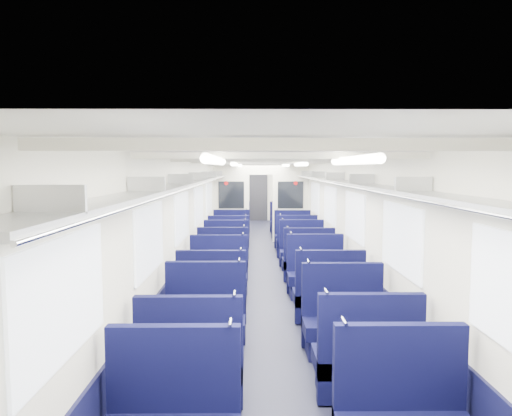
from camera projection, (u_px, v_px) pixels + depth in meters
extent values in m
cube|color=black|center=(264.00, 266.00, 10.35)|extent=(2.80, 18.00, 0.01)
cube|color=white|center=(264.00, 161.00, 10.15)|extent=(2.80, 18.00, 0.01)
cube|color=silver|center=(201.00, 214.00, 10.24)|extent=(0.02, 18.00, 2.35)
cube|color=black|center=(202.00, 251.00, 10.31)|extent=(0.03, 17.90, 0.70)
cube|color=silver|center=(326.00, 214.00, 10.26)|extent=(0.02, 18.00, 2.35)
cube|color=black|center=(325.00, 250.00, 10.33)|extent=(0.03, 17.90, 0.70)
cube|color=silver|center=(258.00, 192.00, 19.21)|extent=(2.80, 0.02, 2.35)
cube|color=#B2B5BA|center=(209.00, 178.00, 10.17)|extent=(0.34, 17.40, 0.04)
cylinder|color=silver|center=(217.00, 179.00, 10.17)|extent=(0.02, 17.40, 0.02)
cube|color=#B2B5BA|center=(51.00, 199.00, 2.19)|extent=(0.34, 0.03, 0.14)
cube|color=#B2B5BA|center=(147.00, 184.00, 4.18)|extent=(0.34, 0.03, 0.14)
cube|color=#B2B5BA|center=(181.00, 179.00, 6.18)|extent=(0.34, 0.03, 0.14)
cube|color=#B2B5BA|center=(198.00, 176.00, 8.17)|extent=(0.34, 0.03, 0.14)
cube|color=#B2B5BA|center=(209.00, 175.00, 10.16)|extent=(0.34, 0.03, 0.14)
cube|color=#B2B5BA|center=(216.00, 174.00, 12.15)|extent=(0.34, 0.03, 0.14)
cube|color=#B2B5BA|center=(221.00, 173.00, 14.15)|extent=(0.34, 0.03, 0.14)
cube|color=#B2B5BA|center=(225.00, 172.00, 16.14)|extent=(0.34, 0.03, 0.14)
cube|color=#B2B5BA|center=(228.00, 172.00, 18.13)|extent=(0.34, 0.03, 0.14)
cube|color=#B2B5BA|center=(319.00, 178.00, 10.19)|extent=(0.34, 17.40, 0.04)
cylinder|color=silver|center=(311.00, 179.00, 10.19)|extent=(0.02, 17.40, 0.02)
cube|color=#B2B5BA|center=(413.00, 184.00, 4.20)|extent=(0.34, 0.03, 0.14)
cube|color=#B2B5BA|center=(362.00, 179.00, 6.20)|extent=(0.34, 0.03, 0.14)
cube|color=#B2B5BA|center=(335.00, 176.00, 8.19)|extent=(0.34, 0.03, 0.14)
cube|color=#B2B5BA|center=(319.00, 175.00, 10.18)|extent=(0.34, 0.03, 0.14)
cube|color=#B2B5BA|center=(308.00, 174.00, 12.17)|extent=(0.34, 0.03, 0.14)
cube|color=#B2B5BA|center=(300.00, 173.00, 14.17)|extent=(0.34, 0.03, 0.14)
cube|color=#B2B5BA|center=(294.00, 172.00, 16.16)|extent=(0.34, 0.03, 0.14)
cube|color=#B2B5BA|center=(290.00, 172.00, 18.15)|extent=(0.34, 0.03, 0.14)
cube|color=white|center=(64.00, 299.00, 2.74)|extent=(0.02, 1.30, 0.75)
cube|color=white|center=(150.00, 239.00, 5.04)|extent=(0.02, 1.30, 0.75)
cube|color=white|center=(182.00, 217.00, 7.33)|extent=(0.02, 1.30, 0.75)
cube|color=white|center=(199.00, 205.00, 9.62)|extent=(0.02, 1.30, 0.75)
cube|color=white|center=(209.00, 198.00, 11.91)|extent=(0.02, 1.30, 0.75)
cube|color=white|center=(217.00, 192.00, 14.70)|extent=(0.02, 1.30, 0.75)
cube|color=white|center=(222.00, 189.00, 16.99)|extent=(0.02, 1.30, 0.75)
cube|color=white|center=(401.00, 239.00, 5.06)|extent=(0.02, 1.30, 0.75)
cube|color=white|center=(355.00, 217.00, 7.35)|extent=(0.02, 1.30, 0.75)
cube|color=white|center=(330.00, 205.00, 9.64)|extent=(0.02, 1.30, 0.75)
cube|color=white|center=(315.00, 198.00, 11.93)|extent=(0.02, 1.30, 0.75)
cube|color=white|center=(303.00, 192.00, 14.72)|extent=(0.02, 1.30, 0.75)
cube|color=white|center=(296.00, 189.00, 17.01)|extent=(0.02, 1.30, 0.75)
cube|color=silver|center=(306.00, 145.00, 2.18)|extent=(2.70, 0.06, 0.06)
cube|color=silver|center=(280.00, 156.00, 4.17)|extent=(2.70, 0.06, 0.06)
cube|color=silver|center=(271.00, 160.00, 6.16)|extent=(2.70, 0.06, 0.06)
cube|color=silver|center=(267.00, 162.00, 8.16)|extent=(2.70, 0.06, 0.06)
cube|color=silver|center=(264.00, 163.00, 10.15)|extent=(2.70, 0.06, 0.06)
cube|color=silver|center=(262.00, 164.00, 12.14)|extent=(2.70, 0.06, 0.06)
cube|color=silver|center=(261.00, 164.00, 14.13)|extent=(2.70, 0.06, 0.06)
cube|color=silver|center=(260.00, 165.00, 16.13)|extent=(2.70, 0.06, 0.06)
cube|color=silver|center=(259.00, 165.00, 18.12)|extent=(2.70, 0.06, 0.06)
cylinder|color=white|center=(216.00, 160.00, 3.67)|extent=(0.07, 1.60, 0.07)
cylinder|color=white|center=(235.00, 164.00, 7.66)|extent=(0.07, 1.60, 0.07)
cylinder|color=white|center=(240.00, 165.00, 11.15)|extent=(0.07, 1.60, 0.07)
cylinder|color=white|center=(244.00, 166.00, 15.63)|extent=(0.07, 1.60, 0.07)
cylinder|color=white|center=(353.00, 160.00, 3.68)|extent=(0.07, 1.60, 0.07)
cylinder|color=white|center=(301.00, 164.00, 7.67)|extent=(0.07, 1.60, 0.07)
cylinder|color=white|center=(285.00, 165.00, 11.15)|extent=(0.07, 1.60, 0.07)
cylinder|color=white|center=(276.00, 166.00, 15.64)|extent=(0.07, 1.60, 0.07)
cube|color=black|center=(258.00, 197.00, 19.17)|extent=(0.75, 0.06, 2.00)
cube|color=silver|center=(231.00, 202.00, 13.63)|extent=(1.05, 0.08, 2.35)
cube|color=black|center=(231.00, 195.00, 13.56)|extent=(0.76, 0.02, 0.80)
cylinder|color=red|center=(226.00, 183.00, 13.53)|extent=(0.12, 0.01, 0.12)
cube|color=silver|center=(290.00, 202.00, 13.65)|extent=(1.05, 0.08, 2.35)
cube|color=black|center=(291.00, 195.00, 13.58)|extent=(0.76, 0.02, 0.80)
cylinder|color=red|center=(296.00, 183.00, 13.54)|extent=(0.12, 0.01, 0.12)
cube|color=silver|center=(261.00, 169.00, 13.55)|extent=(0.70, 0.08, 0.35)
cube|color=#0A0C34|center=(174.00, 394.00, 3.38)|extent=(0.98, 0.09, 1.04)
cylinder|color=silver|center=(230.00, 322.00, 3.34)|extent=(0.02, 0.15, 0.02)
cube|color=#0A0C34|center=(399.00, 392.00, 3.41)|extent=(0.98, 0.09, 1.04)
cylinder|color=silver|center=(344.00, 321.00, 3.36)|extent=(0.02, 0.15, 0.02)
cube|color=#0A0C34|center=(192.00, 365.00, 4.37)|extent=(0.98, 0.51, 0.17)
cube|color=black|center=(192.00, 386.00, 4.39)|extent=(0.90, 0.41, 0.25)
cube|color=#0A0C34|center=(189.00, 352.00, 4.14)|extent=(0.98, 0.09, 1.04)
cylinder|color=silver|center=(234.00, 294.00, 4.10)|extent=(0.02, 0.15, 0.02)
cube|color=#0A0C34|center=(364.00, 361.00, 4.45)|extent=(0.98, 0.51, 0.17)
cube|color=black|center=(364.00, 382.00, 4.47)|extent=(0.90, 0.41, 0.25)
cube|color=#0A0C34|center=(370.00, 349.00, 4.23)|extent=(0.98, 0.09, 1.04)
cylinder|color=silver|center=(326.00, 291.00, 4.18)|extent=(0.02, 0.15, 0.02)
cube|color=#0A0C34|center=(204.00, 325.00, 5.46)|extent=(0.98, 0.51, 0.17)
cube|color=black|center=(204.00, 342.00, 5.48)|extent=(0.90, 0.41, 0.25)
cube|color=#0A0C34|center=(206.00, 303.00, 5.65)|extent=(0.98, 0.09, 1.04)
cylinder|color=silver|center=(239.00, 260.00, 5.61)|extent=(0.02, 0.15, 0.02)
cube|color=#0A0C34|center=(345.00, 328.00, 5.38)|extent=(0.98, 0.51, 0.17)
cube|color=black|center=(345.00, 345.00, 5.40)|extent=(0.90, 0.41, 0.25)
cube|color=#0A0C34|center=(342.00, 305.00, 5.57)|extent=(0.98, 0.09, 1.04)
cylinder|color=silver|center=(308.00, 261.00, 5.52)|extent=(0.02, 0.15, 0.02)
cube|color=#0A0C34|center=(213.00, 297.00, 6.64)|extent=(0.98, 0.51, 0.17)
cube|color=black|center=(213.00, 311.00, 6.66)|extent=(0.90, 0.41, 0.25)
cube|color=#0A0C34|center=(211.00, 287.00, 6.41)|extent=(0.98, 0.09, 1.04)
cylinder|color=silver|center=(241.00, 249.00, 6.37)|extent=(0.02, 0.15, 0.02)
cube|color=#0A0C34|center=(327.00, 297.00, 6.65)|extent=(0.98, 0.51, 0.17)
cube|color=black|center=(327.00, 311.00, 6.67)|extent=(0.90, 0.41, 0.25)
cube|color=#0A0C34|center=(330.00, 287.00, 6.42)|extent=(0.98, 0.09, 1.04)
cylinder|color=silver|center=(301.00, 249.00, 6.37)|extent=(0.02, 0.15, 0.02)
cube|color=#0A0C34|center=(218.00, 280.00, 7.68)|extent=(0.98, 0.51, 0.17)
cube|color=black|center=(218.00, 292.00, 7.70)|extent=(0.90, 0.41, 0.25)
cube|color=#0A0C34|center=(219.00, 265.00, 7.87)|extent=(0.98, 0.09, 1.04)
cylinder|color=silver|center=(243.00, 234.00, 7.83)|extent=(0.02, 0.15, 0.02)
cube|color=#0A0C34|center=(316.00, 278.00, 7.79)|extent=(0.98, 0.51, 0.17)
cube|color=black|center=(316.00, 290.00, 7.81)|extent=(0.90, 0.41, 0.25)
cube|color=#0A0C34|center=(315.00, 264.00, 7.98)|extent=(0.98, 0.09, 1.04)
cylinder|color=silver|center=(291.00, 233.00, 7.93)|extent=(0.02, 0.15, 0.02)
cube|color=#0A0C34|center=(223.00, 262.00, 9.11)|extent=(0.98, 0.51, 0.17)
cube|color=black|center=(223.00, 273.00, 9.13)|extent=(0.90, 0.41, 0.25)
cube|color=#0A0C34|center=(223.00, 254.00, 8.88)|extent=(0.98, 0.09, 1.04)
cylinder|color=silver|center=(244.00, 226.00, 8.84)|extent=(0.02, 0.15, 0.02)
cube|color=#0A0C34|center=(308.00, 263.00, 9.02)|extent=(0.98, 0.51, 0.17)
cube|color=black|center=(308.00, 274.00, 9.04)|extent=(0.90, 0.41, 0.25)
cube|color=#0A0C34|center=(309.00, 255.00, 8.79)|extent=(0.98, 0.09, 1.04)
cylinder|color=silver|center=(288.00, 227.00, 8.74)|extent=(0.02, 0.15, 0.02)
cube|color=#0A0C34|center=(226.00, 255.00, 9.92)|extent=(0.98, 0.51, 0.17)
cube|color=black|center=(226.00, 264.00, 9.94)|extent=(0.90, 0.41, 0.25)
cube|color=#0A0C34|center=(226.00, 243.00, 10.11)|extent=(0.98, 0.09, 1.04)
cylinder|color=silver|center=(245.00, 219.00, 10.06)|extent=(0.02, 0.15, 0.02)
cube|color=#0A0C34|center=(302.00, 254.00, 9.98)|extent=(0.98, 0.51, 0.17)
cube|color=black|center=(302.00, 264.00, 9.99)|extent=(0.90, 0.41, 0.25)
cube|color=#0A0C34|center=(301.00, 243.00, 10.17)|extent=(0.98, 0.09, 1.04)
cylinder|color=silver|center=(283.00, 219.00, 10.12)|extent=(0.02, 0.15, 0.02)
cube|color=#0A0C34|center=(229.00, 244.00, 11.25)|extent=(0.98, 0.51, 0.17)
cube|color=black|center=(229.00, 253.00, 11.27)|extent=(0.90, 0.41, 0.25)
cube|color=#0A0C34|center=(228.00, 237.00, 11.03)|extent=(0.98, 0.09, 1.04)
cylinder|color=silver|center=(246.00, 215.00, 10.98)|extent=(0.02, 0.15, 0.02)
cube|color=#0A0C34|center=(296.00, 243.00, 11.38)|extent=(0.98, 0.51, 0.17)
cube|color=black|center=(296.00, 252.00, 11.40)|extent=(0.90, 0.41, 0.25)
cube|color=#0A0C34|center=(297.00, 236.00, 11.15)|extent=(0.98, 0.09, 1.04)
cylinder|color=silver|center=(280.00, 214.00, 11.10)|extent=(0.02, 0.15, 0.02)
cube|color=#0A0C34|center=(231.00, 237.00, 12.40)|extent=(0.98, 0.51, 0.17)
cube|color=black|center=(231.00, 245.00, 12.42)|extent=(0.90, 0.41, 0.25)
cube|color=#0A0C34|center=(231.00, 229.00, 12.59)|extent=(0.98, 0.09, 1.04)
cylinder|color=silver|center=(246.00, 209.00, 12.55)|extent=(0.02, 0.15, 0.02)
cube|color=#0A0C34|center=(293.00, 238.00, 12.27)|extent=(0.98, 0.51, 0.17)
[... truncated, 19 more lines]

